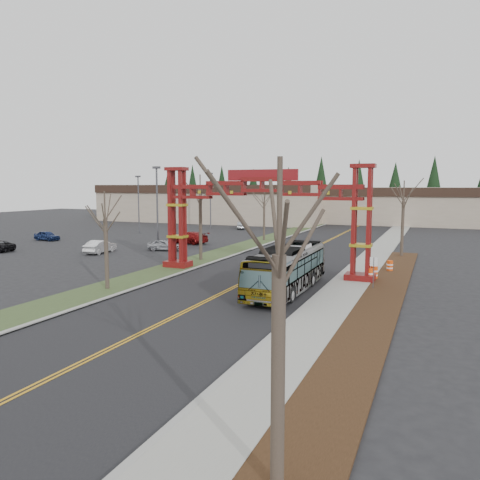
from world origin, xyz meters
The scene contains 32 objects.
ground centered at (0.00, 0.00, 0.00)m, with size 200.00×200.00×0.00m, color black.
road centered at (0.00, 25.00, 0.01)m, with size 12.00×110.00×0.02m, color black.
lane_line_left centered at (-0.12, 25.00, 0.03)m, with size 0.12×100.00×0.01m, color #C48917.
lane_line_right centered at (0.12, 25.00, 0.03)m, with size 0.12×100.00×0.01m, color #C48917.
curb_right centered at (6.15, 25.00, 0.07)m, with size 0.30×110.00×0.15m, color #989893.
sidewalk_right centered at (7.60, 25.00, 0.08)m, with size 2.60×110.00×0.14m, color gray.
landscape_strip centered at (10.20, 10.00, 0.06)m, with size 2.60×50.00×0.12m, color black.
grass_median centered at (-8.00, 25.00, 0.04)m, with size 4.00×110.00×0.08m, color #334221.
curb_left centered at (-6.15, 25.00, 0.07)m, with size 0.30×110.00×0.15m, color #989893.
gateway_arch centered at (0.00, 18.00, 5.98)m, with size 18.20×1.60×8.90m.
retail_building_west centered at (-30.00, 71.96, 3.76)m, with size 46.00×22.30×7.50m.
retail_building_east centered at (10.00, 79.95, 3.51)m, with size 38.00×20.30×7.00m.
conifer_treeline centered at (0.25, 92.00, 6.49)m, with size 116.10×5.60×13.00m.
transit_bus centered at (3.89, 12.56, 1.57)m, with size 2.64×11.27×3.14m, color #A7AAAF.
silver_sedan centered at (2.00, 22.03, 0.68)m, with size 1.45×4.14×1.37m, color #A5A8AD.
parked_car_near_a centered at (-15.10, 26.98, 0.63)m, with size 1.48×3.68×1.25m, color #AAACB2.
parked_car_near_b centered at (-20.42, 22.56, 0.71)m, with size 1.51×4.32×1.42m, color white.
parked_car_mid_a centered at (-15.69, 33.84, 0.76)m, with size 2.14×5.25×1.52m, color maroon.
parked_car_mid_b centered at (-34.84, 29.32, 0.65)m, with size 1.53×3.79×1.29m, color navy.
parked_car_far_a centered at (-17.34, 54.82, 0.62)m, with size 1.32×3.79×1.25m, color #9CA0A4.
bare_tree_median_near centered at (-8.00, 8.25, 4.96)m, with size 2.90×2.90×6.90m.
bare_tree_median_mid centered at (-8.00, 22.40, 6.17)m, with size 3.26×3.26×8.36m.
bare_tree_median_far centered at (-8.00, 40.55, 5.11)m, with size 2.93×2.93×7.07m.
bare_tree_right_near centered at (10.00, -8.02, 5.67)m, with size 3.32×3.32×7.90m.
bare_tree_right_far centered at (10.00, 32.53, 5.71)m, with size 3.15×3.15×7.83m.
light_pole_near centered at (-16.14, 27.37, 5.47)m, with size 0.82×0.41×9.46m.
light_pole_mid centered at (-29.04, 42.11, 5.11)m, with size 0.77×0.38×8.84m.
light_pole_far centered at (-22.77, 54.19, 5.51)m, with size 0.83×0.41×9.53m.
street_sign centered at (9.29, 15.46, 1.66)m, with size 0.52×0.06×2.31m.
barrel_south centered at (8.75, 17.86, 0.54)m, with size 0.58×0.58×1.08m.
barrel_mid centered at (8.89, 19.16, 0.53)m, with size 0.58×0.58×1.07m.
barrel_north centered at (9.71, 23.13, 0.49)m, with size 0.52×0.52×0.97m.
Camera 1 is at (13.23, -17.91, 7.25)m, focal length 35.00 mm.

